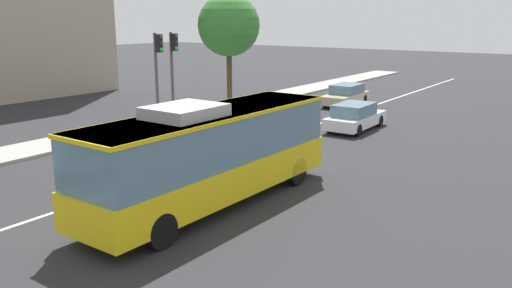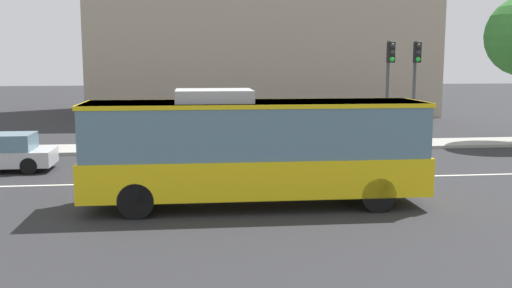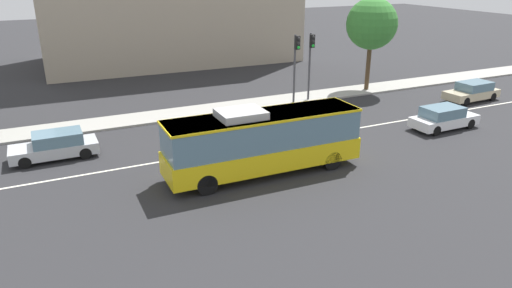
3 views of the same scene
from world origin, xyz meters
name	(u,v)px [view 2 (image 2 of 3)]	position (x,y,z in m)	size (l,w,h in m)	color
ground_plane	(343,178)	(0.00, 0.00, 0.00)	(160.00, 160.00, 0.00)	#28282B
sidewalk_kerb	(302,146)	(0.00, 7.81, 0.07)	(80.00, 2.69, 0.14)	#9E9B93
lane_centre_line	(343,178)	(0.00, 0.00, 0.01)	(76.00, 0.16, 0.01)	silver
transit_bus	(254,146)	(-3.71, -3.59, 1.81)	(10.03, 2.62, 3.46)	yellow
traffic_light_near_corner	(389,75)	(3.97, 6.63, 3.56)	(0.34, 0.62, 5.20)	#47474C
traffic_light_mid_block	(415,75)	(5.38, 6.85, 3.56)	(0.34, 0.62, 5.20)	#47474C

